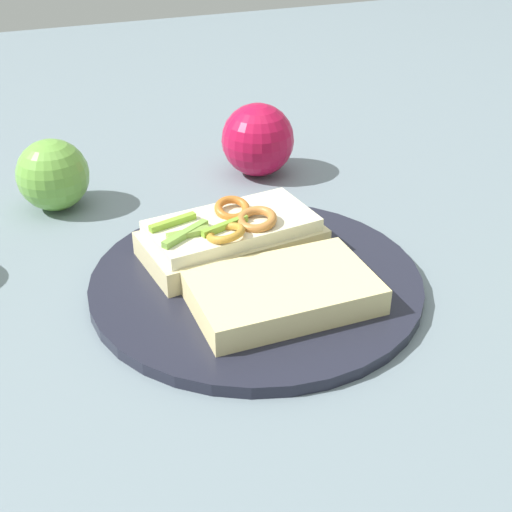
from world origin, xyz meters
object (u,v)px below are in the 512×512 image
object	(u,v)px
apple_3	(258,140)
sandwich	(232,236)
plate	(256,282)
bread_slice_side	(283,292)
apple_2	(53,175)

from	to	relation	value
apple_3	sandwich	bearing A→B (deg)	-27.98
plate	sandwich	xyz separation A→B (m)	(-0.04, -0.01, 0.02)
sandwich	bread_slice_side	distance (m)	0.09
plate	apple_3	xyz separation A→B (m)	(-0.22, 0.09, 0.03)
bread_slice_side	plate	bearing A→B (deg)	96.54
apple_2	apple_3	distance (m)	0.22
apple_2	apple_3	size ratio (longest dim) A/B	0.90
bread_slice_side	apple_3	distance (m)	0.27
sandwich	apple_3	size ratio (longest dim) A/B	2.04
bread_slice_side	apple_3	xyz separation A→B (m)	(-0.26, 0.08, 0.02)
plate	bread_slice_side	xyz separation A→B (m)	(0.04, 0.01, 0.02)
plate	bread_slice_side	world-z (taller)	bread_slice_side
plate	apple_2	bearing A→B (deg)	-147.25
plate	bread_slice_side	size ratio (longest dim) A/B	1.96
bread_slice_side	apple_3	bearing A→B (deg)	72.37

